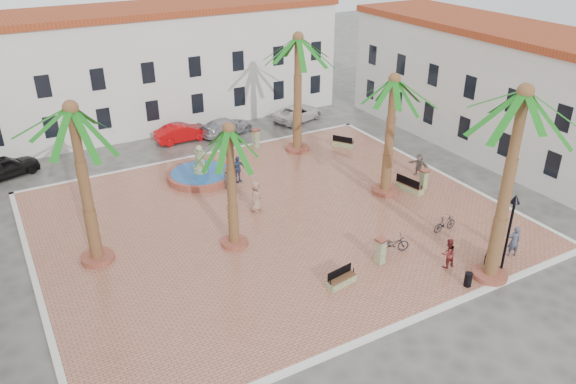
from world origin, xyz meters
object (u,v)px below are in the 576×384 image
Objects in this scene: fountain at (201,174)px; pedestrian_fountain_b at (238,169)px; bench_e at (409,187)px; pedestrian_north at (228,178)px; lamppost_e at (391,116)px; car_black at (5,167)px; lamppost_s at (511,221)px; cyclist_a at (514,241)px; bench_s at (342,280)px; palm_ne at (298,51)px; bicycle_b at (445,224)px; palm_e at (393,94)px; palm_sw at (229,143)px; bench_se at (490,260)px; pedestrian_fountain_a at (256,196)px; car_red at (182,132)px; bollard_e at (424,179)px; palm_nw at (74,127)px; bollard_n at (256,138)px; palm_s at (521,114)px; pedestrian_east at (419,165)px; bicycle_a at (392,244)px; car_silver at (226,126)px; cyclist_b at (448,253)px; bollard_se at (381,251)px; car_white at (298,113)px; litter_bin at (468,279)px; bench_ne at (343,143)px.

fountain is 2.51× the size of pedestrian_fountain_b.
bench_e is 11.61m from pedestrian_north.
lamppost_e is 27.06m from car_black.
fountain is at bearing -139.68° from car_black.
cyclist_a is at bearing 25.48° from lamppost_s.
palm_ne is at bearing 57.55° from bench_s.
car_black is at bearing 44.79° from bicycle_b.
palm_ne is 5.62× the size of pedestrian_north.
palm_e is 10.71m from cyclist_a.
palm_sw reaches higher than bench_se.
palm_ne is 11.74m from pedestrian_fountain_a.
cyclist_a is 17.33m from pedestrian_north.
pedestrian_fountain_b reaches higher than car_red.
bollard_e is at bearing -118.82° from pedestrian_north.
bollard_e is at bearing 37.38° from bench_se.
palm_nw reaches higher than cyclist_a.
bollard_n is (-3.27, 20.62, -2.18)m from lamppost_s.
palm_s is 6.27× the size of pedestrian_east.
bicycle_a is (13.64, -6.87, -6.74)m from palm_nw.
pedestrian_north is at bearing -69.62° from fountain.
bench_s is 9.43m from cyclist_a.
palm_e is at bearing 55.24° from bench_e.
fountain is 2.29× the size of bench_e.
car_silver is at bearing 134.14° from lamppost_e.
pedestrian_fountain_a is at bearing -57.21° from cyclist_b.
pedestrian_fountain_a is at bearing 4.32° from palm_nw.
palm_e reaches higher than bench_se.
pedestrian_fountain_a is 1.23× the size of pedestrian_east.
bollard_n is 0.92× the size of bicycle_b.
palm_e is at bearing 5.05° from palm_sw.
bollard_n is at bearing 28.22° from fountain.
palm_ne is at bearing 75.38° from bollard_se.
bollard_e is at bearing -148.99° from car_red.
bench_se is 0.89× the size of bench_e.
bench_se is at bearing 85.58° from lamppost_s.
bollard_se is at bearing -73.33° from fountain.
pedestrian_fountain_a is 3.48m from pedestrian_north.
car_white is at bearing -101.33° from car_silver.
bollard_se is 0.83× the size of cyclist_a.
palm_nw is 1.11× the size of palm_e.
litter_bin is 0.46× the size of pedestrian_north.
cyclist_b is (-1.22, -17.00, -6.55)m from palm_ne.
car_silver is 0.96× the size of car_white.
cyclist_b is (0.27, 1.70, 0.44)m from litter_bin.
litter_bin is at bearing -105.88° from palm_e.
palm_e reaches higher than fountain.
palm_e is (17.70, -1.12, -0.78)m from palm_nw.
bench_ne is 2.31× the size of litter_bin.
car_silver is (-3.91, 24.66, -2.42)m from lamppost_s.
bench_se is (0.84, -17.94, -7.09)m from palm_ne.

